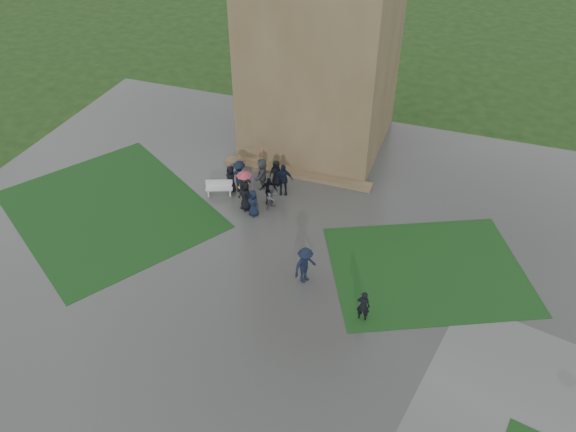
% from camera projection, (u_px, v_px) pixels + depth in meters
% --- Properties ---
extents(ground, '(120.00, 120.00, 0.00)m').
position_uv_depth(ground, '(220.00, 299.00, 25.20)').
color(ground, black).
extents(plaza, '(34.00, 34.00, 0.02)m').
position_uv_depth(plaza, '(238.00, 270.00, 26.69)').
color(plaza, '#353532').
rests_on(plaza, ground).
extents(lawn_inset_left, '(14.10, 13.46, 0.01)m').
position_uv_depth(lawn_inset_left, '(109.00, 209.00, 30.41)').
color(lawn_inset_left, black).
rests_on(lawn_inset_left, plaza).
extents(lawn_inset_right, '(11.12, 10.15, 0.01)m').
position_uv_depth(lawn_inset_right, '(427.00, 270.00, 26.66)').
color(lawn_inset_right, black).
rests_on(lawn_inset_right, plaza).
extents(tower_plinth, '(9.00, 0.80, 0.22)m').
position_uv_depth(tower_plinth, '(297.00, 173.00, 33.01)').
color(tower_plinth, brown).
rests_on(tower_plinth, plaza).
extents(bench, '(1.57, 0.98, 0.87)m').
position_uv_depth(bench, '(219.00, 188.00, 31.26)').
color(bench, beige).
rests_on(bench, plaza).
extents(visitor_cluster, '(3.94, 3.99, 2.57)m').
position_uv_depth(visitor_cluster, '(257.00, 179.00, 30.65)').
color(visitor_cluster, black).
rests_on(visitor_cluster, plaza).
extents(pedestrian_mid, '(1.17, 1.40, 1.92)m').
position_uv_depth(pedestrian_mid, '(305.00, 265.00, 25.50)').
color(pedestrian_mid, black).
rests_on(pedestrian_mid, plaza).
extents(pedestrian_near, '(0.58, 0.38, 1.58)m').
position_uv_depth(pedestrian_near, '(363.00, 306.00, 23.76)').
color(pedestrian_near, black).
rests_on(pedestrian_near, plaza).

